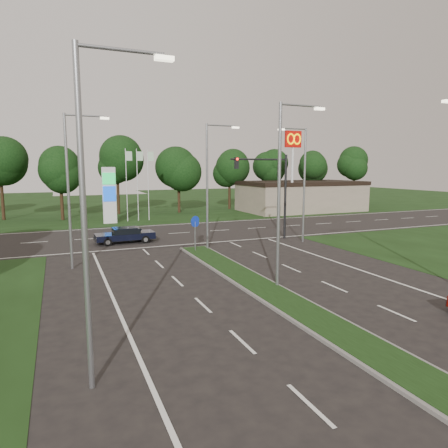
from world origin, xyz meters
name	(u,v)px	position (x,y,z in m)	size (l,w,h in m)	color
ground	(343,337)	(0.00, 0.00, 0.00)	(160.00, 160.00, 0.00)	black
verge_far	(119,205)	(0.00, 55.00, 0.00)	(160.00, 50.00, 0.02)	black
cross_road	(168,234)	(0.00, 24.00, 0.00)	(160.00, 12.00, 0.02)	black
median_kerb	(284,301)	(0.00, 4.00, 0.06)	(2.00, 26.00, 0.12)	slate
commercial_building	(301,196)	(22.00, 36.00, 2.00)	(16.00, 9.00, 4.00)	gray
streetlight_median_near	(283,186)	(1.00, 6.00, 5.08)	(2.53, 0.22, 9.00)	gray
streetlight_median_far	(210,180)	(1.00, 16.00, 5.08)	(2.53, 0.22, 9.00)	gray
streetlight_left_near	(91,202)	(-8.30, 0.00, 5.08)	(2.53, 0.22, 9.00)	gray
streetlight_left_far	(72,183)	(-8.30, 14.00, 5.08)	(2.53, 0.22, 9.00)	gray
streetlight_right_far	(302,179)	(8.80, 16.00, 5.08)	(2.53, 0.22, 9.00)	gray
traffic_signal	(272,184)	(7.19, 18.00, 4.65)	(5.10, 0.42, 7.00)	black
median_signs	(195,227)	(0.00, 16.40, 1.71)	(1.16, 1.76, 2.38)	gray
gas_pylon	(111,194)	(-3.79, 33.05, 3.20)	(5.80, 1.26, 8.00)	silver
mcdonalds_sign	(293,151)	(18.00, 31.97, 7.99)	(2.20, 0.47, 10.40)	silver
treeline_far	(135,160)	(0.10, 39.93, 6.83)	(6.00, 6.00, 9.90)	black
navy_sedan	(125,235)	(-4.30, 21.03, 0.67)	(4.57, 1.98, 1.24)	black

